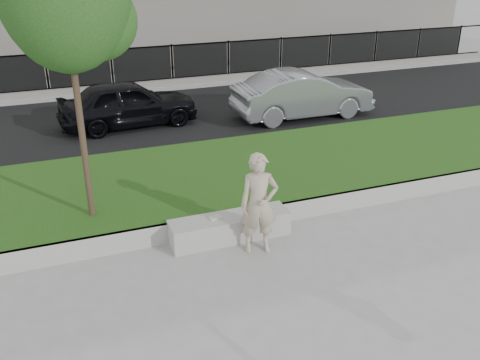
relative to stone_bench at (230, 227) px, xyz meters
name	(u,v)px	position (x,y,z in m)	size (l,w,h in m)	color
ground	(255,258)	(0.19, -0.80, -0.23)	(90.00, 90.00, 0.00)	gray
grass_bank	(204,181)	(0.19, 2.20, -0.03)	(34.00, 4.00, 0.40)	#13360D
grass_kerb	(235,221)	(0.19, 0.24, -0.03)	(34.00, 0.08, 0.40)	#A09E96
street	(151,118)	(0.19, 7.70, -0.21)	(34.00, 7.00, 0.04)	black
far_pavement	(126,84)	(0.19, 12.20, -0.17)	(34.00, 3.00, 0.12)	gray
iron_fence	(130,77)	(0.19, 11.20, 0.31)	(32.00, 0.30, 1.50)	slate
stone_bench	(230,227)	(0.00, 0.00, 0.00)	(2.24, 0.56, 0.46)	#A09E96
man	(259,204)	(0.34, -0.55, 0.68)	(0.67, 0.44, 1.83)	#B8A78D
book	(215,217)	(-0.27, 0.04, 0.24)	(0.22, 0.16, 0.03)	beige
car_dark	(128,103)	(-0.56, 7.17, 0.49)	(1.61, 3.99, 1.36)	black
car_silver	(303,94)	(4.60, 6.17, 0.52)	(1.51, 4.32, 1.42)	gray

